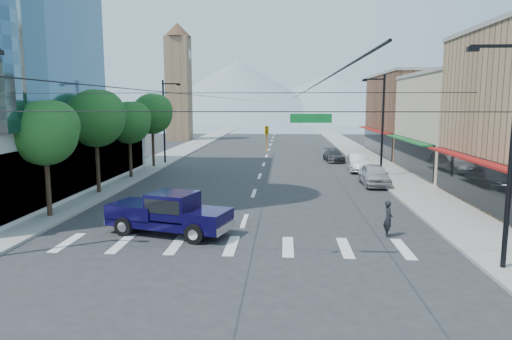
# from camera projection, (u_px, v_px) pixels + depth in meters

# --- Properties ---
(ground) EXTENTS (160.00, 160.00, 0.00)m
(ground) POSITION_uv_depth(u_px,v_px,m) (232.00, 257.00, 19.56)
(ground) COLOR #28282B
(ground) RESTS_ON ground
(sidewalk_left) EXTENTS (4.00, 120.00, 0.15)m
(sidewalk_left) POSITION_uv_depth(u_px,v_px,m) (176.00, 153.00, 59.79)
(sidewalk_left) COLOR gray
(sidewalk_left) RESTS_ON ground
(sidewalk_right) EXTENTS (4.00, 120.00, 0.15)m
(sidewalk_right) POSITION_uv_depth(u_px,v_px,m) (361.00, 154.00, 58.32)
(sidewalk_right) COLOR gray
(sidewalk_right) RESTS_ON ground
(shop_mid) EXTENTS (12.00, 14.00, 9.00)m
(shop_mid) POSITION_uv_depth(u_px,v_px,m) (481.00, 126.00, 41.39)
(shop_mid) COLOR tan
(shop_mid) RESTS_ON ground
(shop_far) EXTENTS (12.00, 18.00, 10.00)m
(shop_far) POSITION_uv_depth(u_px,v_px,m) (427.00, 116.00, 57.12)
(shop_far) COLOR brown
(shop_far) RESTS_ON ground
(clock_tower) EXTENTS (4.80, 4.80, 20.40)m
(clock_tower) POSITION_uv_depth(u_px,v_px,m) (179.00, 80.00, 80.26)
(clock_tower) COLOR #8C6B4C
(clock_tower) RESTS_ON ground
(mountain_left) EXTENTS (80.00, 80.00, 22.00)m
(mountain_left) POSITION_uv_depth(u_px,v_px,m) (238.00, 91.00, 167.03)
(mountain_left) COLOR gray
(mountain_left) RESTS_ON ground
(mountain_right) EXTENTS (90.00, 90.00, 18.00)m
(mountain_right) POSITION_uv_depth(u_px,v_px,m) (331.00, 97.00, 175.06)
(mountain_right) COLOR gray
(mountain_right) RESTS_ON ground
(tree_near) EXTENTS (3.65, 3.64, 6.71)m
(tree_near) POSITION_uv_depth(u_px,v_px,m) (48.00, 131.00, 25.54)
(tree_near) COLOR black
(tree_near) RESTS_ON ground
(tree_midnear) EXTENTS (4.09, 4.09, 7.52)m
(tree_midnear) POSITION_uv_depth(u_px,v_px,m) (98.00, 117.00, 32.36)
(tree_midnear) COLOR black
(tree_midnear) RESTS_ON ground
(tree_midfar) EXTENTS (3.65, 3.64, 6.71)m
(tree_midfar) POSITION_uv_depth(u_px,v_px,m) (131.00, 121.00, 39.36)
(tree_midfar) COLOR black
(tree_midfar) RESTS_ON ground
(tree_far) EXTENTS (4.09, 4.09, 7.52)m
(tree_far) POSITION_uv_depth(u_px,v_px,m) (154.00, 113.00, 46.19)
(tree_far) COLOR black
(tree_far) RESTS_ON ground
(signal_rig) EXTENTS (21.80, 0.20, 9.00)m
(signal_rig) POSITION_uv_depth(u_px,v_px,m) (233.00, 152.00, 17.89)
(signal_rig) COLOR black
(signal_rig) RESTS_ON ground
(lamp_pole_nw) EXTENTS (2.00, 0.25, 9.00)m
(lamp_pole_nw) POSITION_uv_depth(u_px,v_px,m) (165.00, 118.00, 49.13)
(lamp_pole_nw) COLOR black
(lamp_pole_nw) RESTS_ON ground
(lamp_pole_ne) EXTENTS (2.00, 0.25, 9.00)m
(lamp_pole_ne) POSITION_uv_depth(u_px,v_px,m) (381.00, 122.00, 39.92)
(lamp_pole_ne) COLOR black
(lamp_pole_ne) RESTS_ON ground
(pickup_truck) EXTENTS (6.64, 3.89, 2.13)m
(pickup_truck) POSITION_uv_depth(u_px,v_px,m) (169.00, 212.00, 22.86)
(pickup_truck) COLOR #0B0734
(pickup_truck) RESTS_ON ground
(pedestrian) EXTENTS (0.45, 0.67, 1.80)m
(pedestrian) POSITION_uv_depth(u_px,v_px,m) (388.00, 218.00, 22.46)
(pedestrian) COLOR black
(pedestrian) RESTS_ON ground
(parked_car_near) EXTENTS (2.04, 5.05, 1.72)m
(parked_car_near) POSITION_uv_depth(u_px,v_px,m) (374.00, 175.00, 36.43)
(parked_car_near) COLOR #B5B4B9
(parked_car_near) RESTS_ON ground
(parked_car_mid) EXTENTS (2.15, 5.27, 1.70)m
(parked_car_mid) POSITION_uv_depth(u_px,v_px,m) (358.00, 162.00, 44.22)
(parked_car_mid) COLOR silver
(parked_car_mid) RESTS_ON ground
(parked_car_far) EXTENTS (2.28, 4.84, 1.37)m
(parked_car_far) POSITION_uv_depth(u_px,v_px,m) (334.00, 156.00, 51.58)
(parked_car_far) COLOR #353437
(parked_car_far) RESTS_ON ground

